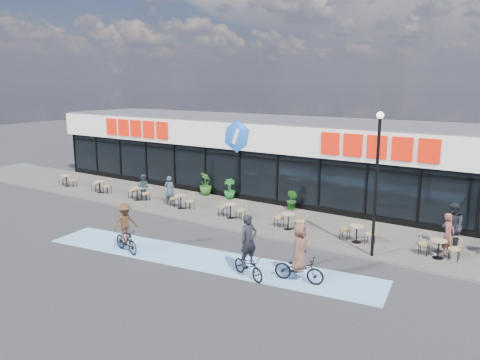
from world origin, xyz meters
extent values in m
plane|color=#28282B|center=(0.00, 0.00, 0.00)|extent=(120.00, 120.00, 0.00)
cube|color=#605C55|center=(0.00, 4.50, 0.05)|extent=(44.00, 5.00, 0.10)
cube|color=#77ABE2|center=(4.00, -1.50, 0.01)|extent=(14.17, 4.13, 0.01)
cube|color=black|center=(0.00, 10.00, 1.50)|extent=(30.00, 6.00, 3.00)
cube|color=silver|center=(0.00, 9.85, 3.75)|extent=(30.60, 6.30, 1.50)
cube|color=#47474C|center=(0.00, 10.00, 4.55)|extent=(30.60, 6.30, 0.10)
cube|color=navy|center=(0.00, 6.96, 3.05)|extent=(30.60, 0.08, 0.18)
cube|color=black|center=(0.00, 6.97, 2.65)|extent=(30.00, 0.06, 0.08)
cube|color=black|center=(0.00, 6.98, 0.20)|extent=(30.00, 0.10, 0.40)
cube|color=red|center=(-8.00, 6.70, 3.80)|extent=(5.63, 0.18, 1.10)
cube|color=red|center=(8.00, 6.70, 3.80)|extent=(5.63, 0.18, 1.10)
ellipsoid|color=blue|center=(0.00, 6.70, 3.80)|extent=(1.90, 0.24, 1.90)
cylinder|color=black|center=(-15.00, 6.97, 1.50)|extent=(0.10, 0.10, 3.00)
cylinder|color=black|center=(-12.50, 6.97, 1.50)|extent=(0.10, 0.10, 3.00)
cylinder|color=black|center=(-10.00, 6.97, 1.50)|extent=(0.10, 0.10, 3.00)
cylinder|color=black|center=(-7.50, 6.97, 1.50)|extent=(0.10, 0.10, 3.00)
cylinder|color=black|center=(-5.00, 6.97, 1.50)|extent=(0.10, 0.10, 3.00)
cylinder|color=black|center=(-2.50, 6.97, 1.50)|extent=(0.10, 0.10, 3.00)
cylinder|color=black|center=(0.00, 6.97, 1.50)|extent=(0.10, 0.10, 3.00)
cylinder|color=black|center=(2.50, 6.97, 1.50)|extent=(0.10, 0.10, 3.00)
cylinder|color=black|center=(5.00, 6.97, 1.50)|extent=(0.10, 0.10, 3.00)
cylinder|color=black|center=(7.50, 6.97, 1.50)|extent=(0.10, 0.10, 3.00)
cylinder|color=black|center=(10.00, 6.97, 1.50)|extent=(0.10, 0.10, 3.00)
cylinder|color=black|center=(12.50, 6.97, 1.50)|extent=(0.10, 0.10, 3.00)
cylinder|color=black|center=(9.43, 2.30, 2.79)|extent=(0.12, 0.12, 5.38)
sphere|color=#FFF2CC|center=(9.43, 2.30, 5.58)|extent=(0.28, 0.28, 0.28)
cylinder|color=tan|center=(-11.26, 3.45, 0.82)|extent=(0.60, 0.60, 0.04)
cylinder|color=black|center=(-11.26, 3.45, 0.47)|extent=(0.06, 0.06, 0.70)
cylinder|color=black|center=(-11.26, 3.45, 0.11)|extent=(0.40, 0.40, 0.02)
cylinder|color=tan|center=(-7.98, 3.45, 0.82)|extent=(0.60, 0.60, 0.04)
cylinder|color=black|center=(-7.98, 3.45, 0.47)|extent=(0.06, 0.06, 0.70)
cylinder|color=black|center=(-7.98, 3.45, 0.11)|extent=(0.40, 0.40, 0.02)
cylinder|color=tan|center=(-4.71, 3.45, 0.82)|extent=(0.60, 0.60, 0.04)
cylinder|color=black|center=(-4.71, 3.45, 0.47)|extent=(0.06, 0.06, 0.70)
cylinder|color=black|center=(-4.71, 3.45, 0.11)|extent=(0.40, 0.40, 0.02)
cylinder|color=tan|center=(-1.44, 3.45, 0.82)|extent=(0.60, 0.60, 0.04)
cylinder|color=black|center=(-1.44, 3.45, 0.47)|extent=(0.06, 0.06, 0.70)
cylinder|color=black|center=(-1.44, 3.45, 0.11)|extent=(0.40, 0.40, 0.02)
cylinder|color=tan|center=(1.83, 3.45, 0.82)|extent=(0.60, 0.60, 0.04)
cylinder|color=black|center=(1.83, 3.45, 0.47)|extent=(0.06, 0.06, 0.70)
cylinder|color=black|center=(1.83, 3.45, 0.11)|extent=(0.40, 0.40, 0.02)
cylinder|color=tan|center=(5.10, 3.45, 0.82)|extent=(0.60, 0.60, 0.04)
cylinder|color=black|center=(5.10, 3.45, 0.47)|extent=(0.06, 0.06, 0.70)
cylinder|color=black|center=(5.10, 3.45, 0.11)|extent=(0.40, 0.40, 0.02)
cylinder|color=tan|center=(8.37, 3.45, 0.82)|extent=(0.60, 0.60, 0.04)
cylinder|color=black|center=(8.37, 3.45, 0.47)|extent=(0.06, 0.06, 0.70)
cylinder|color=black|center=(8.37, 3.45, 0.11)|extent=(0.40, 0.40, 0.02)
cylinder|color=tan|center=(11.64, 3.45, 0.82)|extent=(0.60, 0.60, 0.04)
cylinder|color=black|center=(11.64, 3.45, 0.47)|extent=(0.06, 0.06, 0.70)
cylinder|color=black|center=(11.64, 3.45, 0.11)|extent=(0.40, 0.40, 0.02)
imported|color=#215317|center=(-2.25, 6.64, 0.77)|extent=(1.00, 1.00, 1.34)
imported|color=#175220|center=(-0.48, 6.65, 0.69)|extent=(0.92, 0.92, 1.18)
imported|color=#194814|center=(3.72, 6.45, 0.67)|extent=(0.77, 0.70, 1.14)
imported|color=#2D3A47|center=(-2.42, 3.66, 0.92)|extent=(0.69, 0.57, 1.64)
imported|color=#2E3E48|center=(-4.53, 3.73, 0.85)|extent=(0.90, 0.82, 1.49)
imported|color=black|center=(11.85, 4.91, 1.07)|extent=(1.00, 1.13, 1.94)
imported|color=brown|center=(11.85, 4.01, 0.95)|extent=(0.53, 0.69, 1.69)
imported|color=black|center=(6.42, -1.98, 0.43)|extent=(1.73, 1.12, 0.86)
imported|color=black|center=(6.42, -1.98, 1.37)|extent=(0.65, 0.79, 1.84)
imported|color=black|center=(8.06, -1.31, 0.47)|extent=(1.85, 0.86, 0.93)
imported|color=brown|center=(8.06, -1.31, 1.27)|extent=(0.63, 0.87, 1.65)
imported|color=black|center=(0.94, -2.63, 0.50)|extent=(1.71, 0.87, 0.99)
imported|color=#4A2C1A|center=(0.94, -2.63, 1.25)|extent=(0.84, 1.16, 1.61)
camera|label=1|loc=(14.82, -15.00, 6.78)|focal=35.00mm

